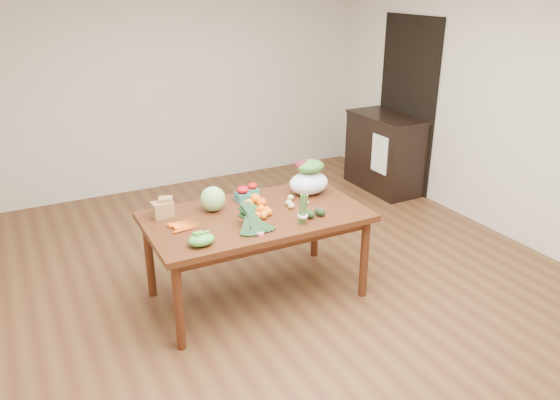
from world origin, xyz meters
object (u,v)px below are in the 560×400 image
cabinet (385,153)px  asparagus_bundle (303,208)px  dining_table (257,255)px  kale_bunch (255,220)px  salad_bag (309,179)px  cabbage (213,199)px  mandarin_cluster (261,210)px  paper_bag (162,208)px

cabinet → asparagus_bundle: 2.98m
dining_table → kale_bunch: bearing=-116.0°
asparagus_bundle → salad_bag: 0.62m
cabbage → kale_bunch: bearing=-74.1°
mandarin_cluster → asparagus_bundle: asparagus_bundle is taller
dining_table → asparagus_bundle: size_ratio=6.96×
cabinet → dining_table: bearing=-148.1°
mandarin_cluster → paper_bag: bearing=153.0°
dining_table → asparagus_bundle: (0.24, -0.33, 0.50)m
paper_bag → asparagus_bundle: bearing=-34.3°
cabinet → paper_bag: (-3.17, -1.27, 0.35)m
paper_bag → cabbage: (0.40, -0.07, 0.03)m
dining_table → cabbage: (-0.28, 0.22, 0.48)m
kale_bunch → asparagus_bundle: bearing=-8.4°
kale_bunch → asparagus_bundle: asparagus_bundle is taller
mandarin_cluster → dining_table: bearing=104.6°
mandarin_cluster → cabbage: bearing=136.3°
cabinet → paper_bag: size_ratio=4.85×
paper_bag → cabinet: bearing=21.8°
paper_bag → mandarin_cluster: size_ratio=1.17×
mandarin_cluster → kale_bunch: kale_bunch is taller
dining_table → cabbage: cabbage is taller
kale_bunch → salad_bag: (0.73, 0.46, 0.06)m
dining_table → cabinet: cabinet is taller
mandarin_cluster → asparagus_bundle: size_ratio=0.72×
cabinet → asparagus_bundle: (-2.26, -1.89, 0.40)m
paper_bag → asparagus_bundle: (0.91, -0.62, 0.05)m
cabinet → cabbage: (-2.78, -1.34, 0.38)m
cabinet → cabbage: bearing=-154.3°
cabinet → asparagus_bundle: bearing=-140.1°
kale_bunch → asparagus_bundle: 0.38m
salad_bag → dining_table: bearing=-162.8°
cabbage → asparagus_bundle: (0.52, -0.55, 0.02)m
kale_bunch → salad_bag: 0.86m
cabbage → asparagus_bundle: bearing=-46.9°
mandarin_cluster → asparagus_bundle: bearing=-50.6°
cabinet → cabbage: cabbage is taller
paper_bag → kale_bunch: size_ratio=0.53×
cabinet → salad_bag: (-1.91, -1.38, 0.42)m
cabbage → dining_table: bearing=-38.4°
paper_bag → kale_bunch: kale_bunch is taller
paper_bag → salad_bag: salad_bag is taller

